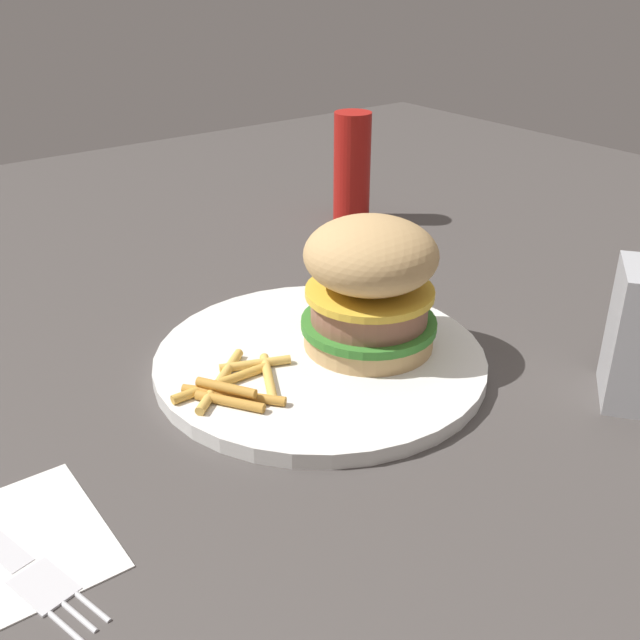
{
  "coord_description": "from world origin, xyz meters",
  "views": [
    {
      "loc": [
        -0.39,
        0.32,
        0.3
      ],
      "look_at": [
        0.02,
        0.01,
        0.04
      ],
      "focal_mm": 41.67,
      "sensor_mm": 36.0,
      "label": 1
    }
  ],
  "objects_px": {
    "napkin": "(2,550)",
    "fork": "(3,548)",
    "ketchup_bottle": "(352,167)",
    "fries_pile": "(235,384)",
    "sandwich": "(370,284)",
    "plate": "(320,360)"
  },
  "relations": [
    {
      "from": "plate",
      "to": "napkin",
      "type": "height_order",
      "value": "plate"
    },
    {
      "from": "fries_pile",
      "to": "fork",
      "type": "relative_size",
      "value": 0.59
    },
    {
      "from": "napkin",
      "to": "fries_pile",
      "type": "bearing_deg",
      "value": -74.6
    },
    {
      "from": "fries_pile",
      "to": "napkin",
      "type": "distance_m",
      "value": 0.19
    },
    {
      "from": "fries_pile",
      "to": "ketchup_bottle",
      "type": "bearing_deg",
      "value": -50.92
    },
    {
      "from": "napkin",
      "to": "fork",
      "type": "height_order",
      "value": "fork"
    },
    {
      "from": "ketchup_bottle",
      "to": "plate",
      "type": "bearing_deg",
      "value": 136.75
    },
    {
      "from": "plate",
      "to": "fries_pile",
      "type": "height_order",
      "value": "fries_pile"
    },
    {
      "from": "napkin",
      "to": "ketchup_bottle",
      "type": "bearing_deg",
      "value": -58.24
    },
    {
      "from": "plate",
      "to": "napkin",
      "type": "relative_size",
      "value": 2.39
    },
    {
      "from": "sandwich",
      "to": "napkin",
      "type": "height_order",
      "value": "sandwich"
    },
    {
      "from": "plate",
      "to": "napkin",
      "type": "xyz_separation_m",
      "value": [
        -0.05,
        0.26,
        -0.01
      ]
    },
    {
      "from": "napkin",
      "to": "fork",
      "type": "relative_size",
      "value": 0.64
    },
    {
      "from": "fries_pile",
      "to": "fork",
      "type": "bearing_deg",
      "value": 105.88
    },
    {
      "from": "plate",
      "to": "sandwich",
      "type": "height_order",
      "value": "sandwich"
    },
    {
      "from": "napkin",
      "to": "sandwich",
      "type": "bearing_deg",
      "value": -81.94
    },
    {
      "from": "sandwich",
      "to": "ketchup_bottle",
      "type": "xyz_separation_m",
      "value": [
        0.27,
        -0.21,
        -0.0
      ]
    },
    {
      "from": "sandwich",
      "to": "fork",
      "type": "xyz_separation_m",
      "value": [
        -0.04,
        0.3,
        -0.06
      ]
    },
    {
      "from": "sandwich",
      "to": "plate",
      "type": "bearing_deg",
      "value": 74.65
    },
    {
      "from": "fries_pile",
      "to": "sandwich",
      "type": "bearing_deg",
      "value": -93.51
    },
    {
      "from": "ketchup_bottle",
      "to": "fork",
      "type": "bearing_deg",
      "value": 121.9
    },
    {
      "from": "plate",
      "to": "fork",
      "type": "relative_size",
      "value": 1.53
    }
  ]
}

